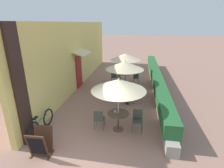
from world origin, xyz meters
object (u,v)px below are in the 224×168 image
Objects in this scene: coffee_cup_near at (115,112)px; cafe_chair_mid_right at (132,95)px; seated_patron_mid_left at (119,83)px; patio_umbrella_mid at (125,65)px; patio_table_far at (125,76)px; bicycle_leaning at (41,123)px; cafe_chair_near_left at (99,118)px; seated_patron_mid_right at (130,92)px; cafe_chair_far_left at (114,77)px; cafe_chair_far_right at (136,77)px; patio_umbrella_near at (119,85)px; menu_board at (41,143)px; coffee_cup_far at (123,73)px; coffee_cup_mid at (127,86)px; patio_table_mid at (124,89)px; patio_table_near at (118,117)px; cafe_chair_near_right at (138,119)px; cafe_chair_mid_left at (118,86)px; patio_umbrella_far at (125,57)px.

coffee_cup_near is 0.10× the size of cafe_chair_mid_right.
patio_umbrella_mid is at bearing -2.62° from seated_patron_mid_left.
patio_table_far is 6.96m from bicycle_leaning.
cafe_chair_near_left is 2.90m from cafe_chair_mid_right.
cafe_chair_far_left is (-1.29, 3.19, -0.17)m from seated_patron_mid_right.
patio_umbrella_mid is 3.08m from cafe_chair_far_right.
menu_board is (-2.33, -1.82, -1.49)m from patio_umbrella_near.
coffee_cup_far is at bearing 92.10° from coffee_cup_near.
coffee_cup_mid is at bearing -67.48° from cafe_chair_far_left.
coffee_cup_mid is (0.15, -0.10, 0.22)m from patio_table_mid.
patio_umbrella_near is at bearing -24.29° from seated_patron_mid_left.
patio_umbrella_mid reaches higher than bicycle_leaning.
seated_patron_mid_right is (0.32, 2.50, -1.27)m from patio_umbrella_near.
patio_table_near is 1.00× the size of patio_table_mid.
patio_umbrella_near is 1.78× the size of seated_patron_mid_right.
cafe_chair_far_left reaches higher than patio_table_mid.
coffee_cup_far reaches higher than patio_table_near.
seated_patron_mid_right is at bearing -62.55° from patio_umbrella_mid.
seated_patron_mid_left is at bearing 62.16° from bicycle_leaning.
patio_table_mid is (-0.81, 3.09, 0.05)m from cafe_chair_near_right.
cafe_chair_mid_left reaches higher than coffee_cup_mid.
coffee_cup_far is (-0.21, 5.71, 0.00)m from coffee_cup_near.
cafe_chair_far_left is at bearing 99.66° from patio_table_near.
cafe_chair_near_right is 1.01× the size of patio_table_far.
patio_umbrella_mid reaches higher than menu_board.
patio_table_far is at bearing 93.57° from patio_table_mid.
patio_umbrella_mid is 1.63m from cafe_chair_mid_left.
cafe_chair_far_left reaches higher than patio_table_near.
coffee_cup_mid is 2.83m from cafe_chair_far_left.
menu_board reaches higher than cafe_chair_far_right.
patio_umbrella_mid is at bearing 63.48° from menu_board.
patio_umbrella_near is 3.47m from patio_table_mid.
patio_umbrella_near is 1.63m from cafe_chair_near_right.
cafe_chair_mid_left is 1.00× the size of cafe_chair_far_right.
patio_umbrella_far is at bearing -81.57° from cafe_chair_near_right.
patio_umbrella_mid is 24.67× the size of coffee_cup_far.
cafe_chair_far_right is (1.06, 2.03, 0.00)m from cafe_chair_mid_left.
seated_patron_mid_left is 1.55m from seated_patron_mid_right.
cafe_chair_far_right is at bearing 84.38° from patio_umbrella_near.
cafe_chair_far_right is at bearing 80.41° from coffee_cup_mid.
cafe_chair_near_right is 3.96m from seated_patron_mid_left.
bicycle_leaning is at bearing 9.10° from cafe_chair_near_right.
cafe_chair_mid_left is 5.93m from menu_board.
patio_umbrella_far is at bearing 68.68° from bicycle_leaning.
cafe_chair_mid_left is 1.55m from cafe_chair_mid_right.
coffee_cup_mid is 0.04× the size of patio_umbrella_far.
patio_umbrella_near is at bearing -22.78° from cafe_chair_mid_left.
patio_umbrella_far reaches higher than bicycle_leaning.
patio_table_near is 1.00× the size of patio_table_far.
patio_table_near is at bearing 5.66° from cafe_chair_near_left.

